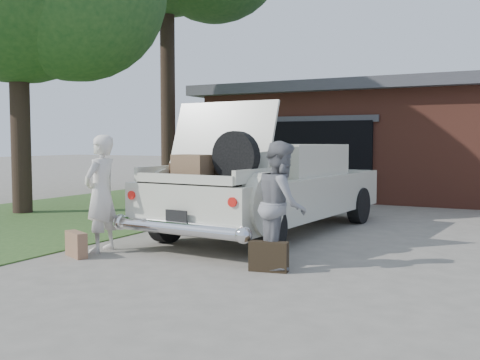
% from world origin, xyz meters
% --- Properties ---
extents(ground, '(90.00, 90.00, 0.00)m').
position_xyz_m(ground, '(0.00, 0.00, 0.00)').
color(ground, gray).
rests_on(ground, ground).
extents(grass_strip, '(6.00, 16.00, 0.02)m').
position_xyz_m(grass_strip, '(-5.50, 3.00, 0.01)').
color(grass_strip, '#2D4C1E').
rests_on(grass_strip, ground).
extents(house, '(12.80, 7.80, 3.30)m').
position_xyz_m(house, '(0.98, 11.47, 1.67)').
color(house, brown).
rests_on(house, ground).
extents(sedan, '(2.63, 5.79, 2.28)m').
position_xyz_m(sedan, '(-0.44, 2.72, 0.83)').
color(sedan, beige).
rests_on(sedan, ground).
extents(woman_left, '(0.46, 0.67, 1.76)m').
position_xyz_m(woman_left, '(-1.99, -0.09, 0.88)').
color(woman_left, silver).
rests_on(woman_left, ground).
extents(woman_right, '(0.91, 1.00, 1.66)m').
position_xyz_m(woman_right, '(0.83, 0.17, 0.83)').
color(woman_right, gray).
rests_on(woman_right, ground).
extents(suitcase_left, '(0.49, 0.33, 0.36)m').
position_xyz_m(suitcase_left, '(-2.04, -0.58, 0.18)').
color(suitcase_left, '#996B4E').
rests_on(suitcase_left, ground).
extents(suitcase_right, '(0.52, 0.24, 0.39)m').
position_xyz_m(suitcase_right, '(0.79, -0.14, 0.19)').
color(suitcase_right, black).
rests_on(suitcase_right, ground).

